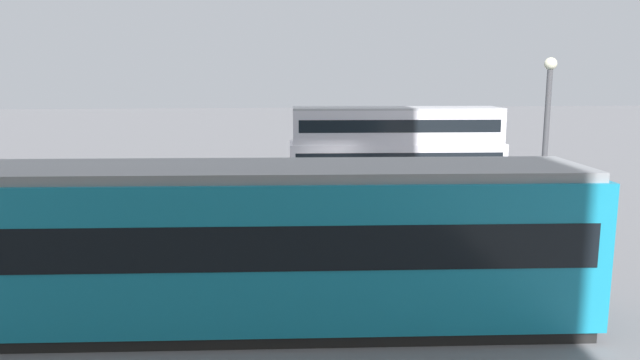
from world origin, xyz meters
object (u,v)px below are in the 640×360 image
double_decker_bus (395,146)px  street_lamp (546,142)px  tram_yellow (217,244)px  pedestrian_near_railing (279,196)px  pedestrian_crossing (338,225)px  info_sign (27,186)px

double_decker_bus → street_lamp: bearing=96.4°
tram_yellow → pedestrian_near_railing: size_ratio=9.60×
tram_yellow → street_lamp: size_ratio=2.72×
pedestrian_crossing → street_lamp: 6.50m
tram_yellow → pedestrian_near_railing: 9.49m
pedestrian_near_railing → street_lamp: (-7.50, 5.51, 2.55)m
pedestrian_near_railing → info_sign: size_ratio=0.71×
double_decker_bus → pedestrian_near_railing: 9.25m
double_decker_bus → info_sign: 16.61m
street_lamp → double_decker_bus: bearing=-83.6°
street_lamp → tram_yellow: bearing=22.3°
double_decker_bus → pedestrian_crossing: 12.53m
double_decker_bus → tram_yellow: 17.97m
tram_yellow → street_lamp: street_lamp is taller
double_decker_bus → tram_yellow: double_decker_bus is taller
tram_yellow → pedestrian_crossing: 5.67m
double_decker_bus → pedestrian_near_railing: size_ratio=6.34×
tram_yellow → info_sign: size_ratio=6.78×
tram_yellow → info_sign: 11.04m
tram_yellow → street_lamp: (-9.24, -3.78, 1.69)m
double_decker_bus → pedestrian_near_railing: bearing=48.4°
street_lamp → info_sign: bearing=-16.5°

